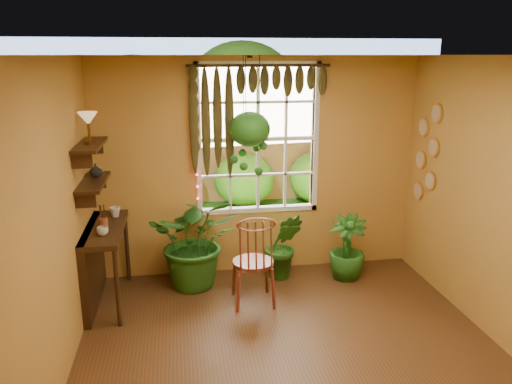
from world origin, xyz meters
TOP-DOWN VIEW (x-y plane):
  - floor at (0.00, 0.00)m, footprint 4.50×4.50m
  - ceiling at (0.00, 0.00)m, footprint 4.50×4.50m
  - wall_back at (0.00, 2.25)m, footprint 4.00×0.00m
  - wall_left at (-2.00, 0.00)m, footprint 0.00×4.50m
  - window at (0.00, 2.28)m, footprint 1.52×0.10m
  - valance_vine at (-0.08, 2.16)m, footprint 1.70×0.12m
  - string_lights at (-0.76, 2.19)m, footprint 0.03×0.03m
  - wall_plates at (1.98, 1.79)m, footprint 0.04×0.32m
  - counter_ledge at (-1.91, 1.60)m, footprint 0.40×1.20m
  - shelf_lower at (-1.88, 1.60)m, footprint 0.25×0.90m
  - shelf_upper at (-1.88, 1.60)m, footprint 0.25×0.90m
  - backyard at (0.24, 6.87)m, footprint 14.00×10.00m
  - windsor_chair at (-0.20, 1.31)m, footprint 0.46×0.49m
  - potted_plant_left at (-0.81, 1.87)m, footprint 1.13×1.00m
  - potted_plant_mid at (0.26, 1.92)m, footprint 0.50×0.42m
  - potted_plant_right at (1.04, 1.79)m, footprint 0.59×0.59m
  - hanging_basket at (-0.14, 2.01)m, footprint 0.48×0.48m
  - cup_a at (-1.78, 1.32)m, footprint 0.15×0.15m
  - cup_b at (-1.72, 1.93)m, footprint 0.14×0.14m
  - brush_jar at (-1.80, 1.57)m, footprint 0.09×0.09m
  - shelf_vase at (-1.87, 1.78)m, footprint 0.18×0.18m
  - tiffany_lamp at (-1.86, 1.53)m, footprint 0.20×0.20m

SIDE VIEW (x-z plane):
  - floor at x=0.00m, z-range 0.00..0.00m
  - windsor_chair at x=-0.20m, z-range -0.26..0.97m
  - potted_plant_right at x=1.04m, z-range 0.00..0.81m
  - potted_plant_mid at x=0.26m, z-range 0.00..0.85m
  - counter_ledge at x=-1.91m, z-range 0.10..1.00m
  - potted_plant_left at x=-0.81m, z-range 0.00..1.16m
  - cup_a at x=-1.78m, z-range 0.90..0.99m
  - cup_b at x=-1.72m, z-range 0.90..1.01m
  - brush_jar at x=-1.80m, z-range 0.87..1.19m
  - backyard at x=0.24m, z-range -4.72..7.28m
  - wall_back at x=0.00m, z-range -0.65..3.35m
  - wall_left at x=-2.00m, z-range -0.90..3.60m
  - shelf_lower at x=-1.88m, z-range 1.38..1.42m
  - shelf_vase at x=-1.87m, z-range 1.42..1.56m
  - wall_plates at x=1.98m, z-range 1.00..2.10m
  - window at x=0.00m, z-range 0.77..2.63m
  - string_lights at x=-0.76m, z-range 0.98..2.52m
  - shelf_upper at x=-1.88m, z-range 1.78..1.82m
  - hanging_basket at x=-0.14m, z-range 1.17..2.54m
  - tiffany_lamp at x=-1.86m, z-range 1.90..2.22m
  - valance_vine at x=-0.08m, z-range 1.73..2.83m
  - ceiling at x=0.00m, z-range 2.70..2.70m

